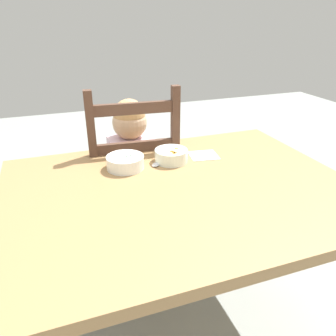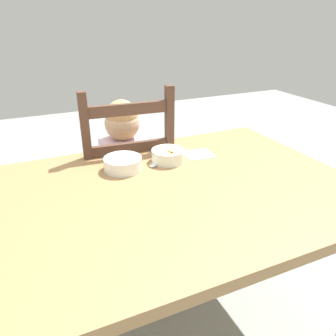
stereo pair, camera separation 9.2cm
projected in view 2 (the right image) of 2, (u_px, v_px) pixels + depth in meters
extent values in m
plane|color=gray|center=(180.00, 329.00, 1.55)|extent=(8.00, 8.00, 0.00)
cube|color=#9C7447|center=(182.00, 191.00, 1.24)|extent=(1.28, 0.96, 0.04)
cylinder|color=#9C7447|center=(31.00, 249.00, 1.52)|extent=(0.07, 0.07, 0.71)
cylinder|color=#9C7447|center=(237.00, 197.00, 1.94)|extent=(0.07, 0.07, 0.71)
cube|color=#4F3427|center=(125.00, 194.00, 1.82)|extent=(0.45, 0.45, 0.02)
cube|color=#4F3427|center=(149.00, 205.00, 2.14)|extent=(0.04, 0.04, 0.43)
cube|color=#4F3427|center=(89.00, 216.00, 2.02)|extent=(0.04, 0.04, 0.43)
cube|color=#4F3427|center=(169.00, 240.00, 1.81)|extent=(0.04, 0.04, 0.43)
cube|color=#4F3427|center=(99.00, 255.00, 1.70)|extent=(0.04, 0.04, 0.43)
cube|color=#4F3427|center=(169.00, 149.00, 1.59)|extent=(0.04, 0.04, 0.60)
cube|color=#4F3427|center=(88.00, 160.00, 1.47)|extent=(0.04, 0.04, 0.60)
cube|color=#4F3427|center=(128.00, 109.00, 1.44)|extent=(0.36, 0.05, 0.05)
cube|color=#4F3427|center=(130.00, 148.00, 1.52)|extent=(0.36, 0.05, 0.05)
cube|color=silver|center=(125.00, 167.00, 1.73)|extent=(0.22, 0.14, 0.32)
sphere|color=#D5AE89|center=(122.00, 124.00, 1.63)|extent=(0.17, 0.17, 0.17)
sphere|color=tan|center=(122.00, 116.00, 1.61)|extent=(0.16, 0.16, 0.16)
cylinder|color=#3F4C72|center=(126.00, 243.00, 1.77)|extent=(0.07, 0.07, 0.45)
cylinder|color=#3F4C72|center=(145.00, 238.00, 1.81)|extent=(0.07, 0.07, 0.45)
cylinder|color=silver|center=(104.00, 165.00, 1.56)|extent=(0.06, 0.24, 0.13)
cylinder|color=silver|center=(155.00, 156.00, 1.66)|extent=(0.06, 0.24, 0.13)
cylinder|color=white|center=(123.00, 164.00, 1.35)|extent=(0.15, 0.15, 0.05)
cylinder|color=white|center=(123.00, 169.00, 1.36)|extent=(0.07, 0.07, 0.01)
cylinder|color=#44943A|center=(123.00, 162.00, 1.35)|extent=(0.13, 0.13, 0.03)
sphere|color=green|center=(128.00, 158.00, 1.35)|extent=(0.01, 0.01, 0.01)
sphere|color=#38903F|center=(124.00, 159.00, 1.34)|extent=(0.01, 0.01, 0.01)
sphere|color=green|center=(112.00, 159.00, 1.34)|extent=(0.01, 0.01, 0.01)
cylinder|color=white|center=(168.00, 156.00, 1.43)|extent=(0.14, 0.14, 0.05)
cylinder|color=white|center=(168.00, 161.00, 1.44)|extent=(0.06, 0.06, 0.01)
cylinder|color=orange|center=(168.00, 154.00, 1.42)|extent=(0.12, 0.12, 0.03)
cube|color=orange|center=(171.00, 154.00, 1.38)|extent=(0.02, 0.02, 0.01)
cube|color=orange|center=(173.00, 149.00, 1.43)|extent=(0.02, 0.02, 0.01)
cube|color=orange|center=(172.00, 153.00, 1.39)|extent=(0.02, 0.02, 0.01)
cube|color=orange|center=(170.00, 153.00, 1.40)|extent=(0.02, 0.02, 0.01)
cube|color=orange|center=(168.00, 152.00, 1.40)|extent=(0.02, 0.02, 0.01)
cube|color=silver|center=(158.00, 160.00, 1.45)|extent=(0.07, 0.08, 0.00)
ellipsoid|color=silver|center=(153.00, 165.00, 1.39)|extent=(0.05, 0.05, 0.01)
cube|color=white|center=(199.00, 154.00, 1.50)|extent=(0.14, 0.13, 0.00)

